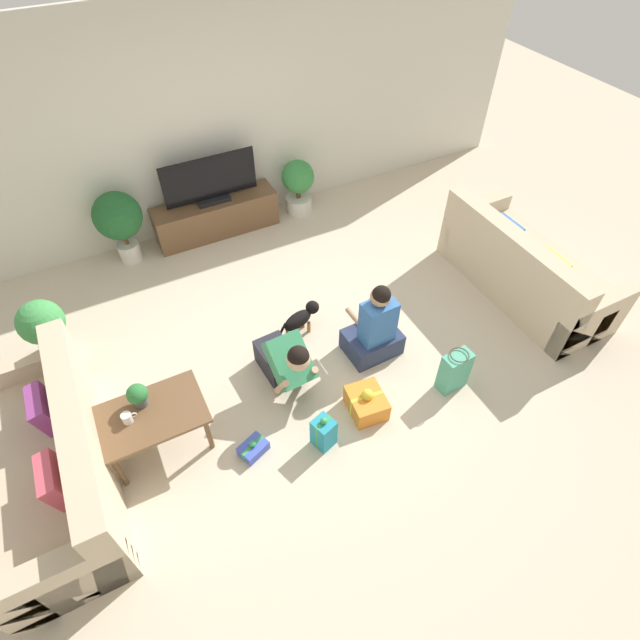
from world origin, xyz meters
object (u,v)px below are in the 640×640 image
at_px(sofa_left, 55,465).
at_px(tabletop_plant, 138,395).
at_px(potted_plant_back_right, 298,184).
at_px(potted_plant_back_left, 118,219).
at_px(tv_console, 216,216).
at_px(potted_plant_corner_left, 45,329).
at_px(person_sitting, 375,330).
at_px(dog, 301,318).
at_px(coffee_table, 152,418).
at_px(mug, 127,418).
at_px(gift_box_b, 324,432).
at_px(gift_bag_a, 454,371).
at_px(sofa_right, 523,269).
at_px(gift_box_a, 366,403).
at_px(gift_box_c, 253,448).
at_px(tv, 210,183).
at_px(person_kneeling, 286,361).

xyz_separation_m(sofa_left, tabletop_plant, (0.74, 0.13, 0.28)).
relative_size(sofa_left, potted_plant_back_right, 2.74).
bearing_deg(potted_plant_back_left, tabletop_plant, -98.29).
height_order(tv_console, potted_plant_corner_left, potted_plant_corner_left).
height_order(sofa_left, tabletop_plant, sofa_left).
distance_m(person_sitting, dog, 0.77).
distance_m(potted_plant_corner_left, person_sitting, 3.06).
xyz_separation_m(sofa_left, potted_plant_corner_left, (0.15, 1.33, 0.18)).
height_order(potted_plant_back_left, tabletop_plant, potted_plant_back_left).
xyz_separation_m(coffee_table, mug, (-0.17, 0.01, 0.10)).
relative_size(gift_box_b, mug, 3.12).
height_order(gift_box_b, gift_bag_a, gift_bag_a).
bearing_deg(mug, sofa_right, 1.18).
relative_size(dog, mug, 4.28).
relative_size(person_sitting, gift_box_a, 2.30).
bearing_deg(dog, person_sitting, -154.28).
xyz_separation_m(potted_plant_back_right, person_sitting, (-0.40, -2.55, -0.08)).
bearing_deg(tabletop_plant, person_sitting, -1.68).
xyz_separation_m(gift_box_a, gift_bag_a, (0.85, -0.13, 0.11)).
height_order(potted_plant_back_left, gift_bag_a, potted_plant_back_left).
height_order(gift_box_b, gift_box_c, gift_box_b).
distance_m(sofa_right, gift_box_c, 3.44).
height_order(sofa_right, gift_box_a, sofa_right).
distance_m(coffee_table, dog, 1.75).
bearing_deg(potted_plant_corner_left, tv_console, 32.72).
bearing_deg(tabletop_plant, tv, 59.84).
bearing_deg(potted_plant_corner_left, gift_box_b, -46.28).
relative_size(sofa_right, mug, 16.37).
relative_size(person_sitting, gift_bag_a, 1.98).
relative_size(sofa_left, dog, 3.83).
height_order(potted_plant_corner_left, person_kneeling, potted_plant_corner_left).
xyz_separation_m(tv, gift_box_a, (0.30, -3.16, -0.60)).
bearing_deg(gift_box_b, person_sitting, 37.06).
distance_m(gift_box_a, tabletop_plant, 1.94).
xyz_separation_m(potted_plant_back_right, tabletop_plant, (-2.58, -2.48, 0.18)).
bearing_deg(coffee_table, person_kneeling, 4.43).
height_order(sofa_right, person_sitting, person_sitting).
distance_m(person_kneeling, gift_box_b, 0.74).
relative_size(sofa_left, person_sitting, 2.18).
bearing_deg(dog, gift_box_a, 168.19).
height_order(potted_plant_back_left, mug, potted_plant_back_left).
bearing_deg(tabletop_plant, sofa_right, -0.39).
height_order(sofa_left, potted_plant_back_right, sofa_left).
bearing_deg(dog, tabletop_plant, 89.24).
bearing_deg(sofa_left, potted_plant_corner_left, 173.69).
distance_m(coffee_table, tabletop_plant, 0.22).
height_order(coffee_table, potted_plant_back_right, potted_plant_back_right).
bearing_deg(gift_box_b, potted_plant_back_right, 67.96).
xyz_separation_m(tv, gift_box_b, (-0.20, -3.29, -0.54)).
height_order(person_sitting, tabletop_plant, person_sitting).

